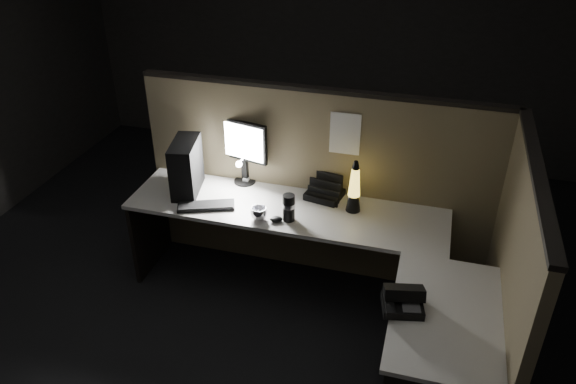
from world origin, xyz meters
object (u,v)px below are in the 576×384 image
(keyboard, at_px, (206,206))
(desk_phone, at_px, (402,300))
(pc_tower, at_px, (186,167))
(monitor, at_px, (244,146))
(lava_lamp, at_px, (354,190))

(keyboard, distance_m, desk_phone, 1.61)
(pc_tower, bearing_deg, monitor, 22.72)
(monitor, height_order, lava_lamp, monitor)
(desk_phone, bearing_deg, pc_tower, 140.92)
(monitor, relative_size, lava_lamp, 1.28)
(desk_phone, bearing_deg, keyboard, 143.22)
(keyboard, distance_m, lava_lamp, 1.06)
(monitor, relative_size, desk_phone, 1.92)
(monitor, xyz_separation_m, lava_lamp, (0.88, -0.18, -0.14))
(pc_tower, bearing_deg, keyboard, -51.52)
(pc_tower, distance_m, monitor, 0.45)
(pc_tower, relative_size, keyboard, 0.99)
(monitor, bearing_deg, pc_tower, -132.79)
(pc_tower, xyz_separation_m, keyboard, (0.22, -0.18, -0.19))
(lava_lamp, relative_size, desk_phone, 1.50)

